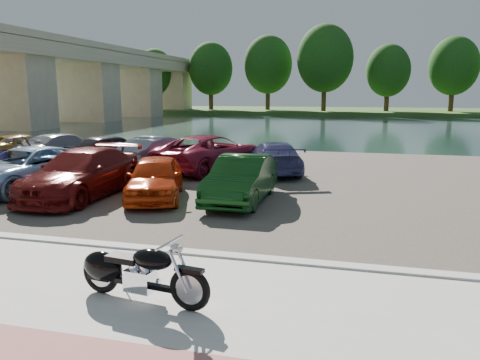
% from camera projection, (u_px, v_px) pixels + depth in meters
% --- Properties ---
extents(ground, '(200.00, 200.00, 0.00)m').
position_uv_depth(ground, '(191.00, 303.00, 7.51)').
color(ground, '#595447').
rests_on(ground, ground).
extents(promenade, '(60.00, 6.00, 0.10)m').
position_uv_depth(promenade, '(166.00, 331.00, 6.55)').
color(promenade, beige).
rests_on(promenade, ground).
extents(kerb, '(60.00, 0.30, 0.14)m').
position_uv_depth(kerb, '(226.00, 257.00, 9.40)').
color(kerb, beige).
rests_on(kerb, ground).
extents(parking_lot, '(60.00, 18.00, 0.04)m').
position_uv_depth(parking_lot, '(291.00, 180.00, 17.97)').
color(parking_lot, '#3F3A33').
rests_on(parking_lot, ground).
extents(river, '(120.00, 40.00, 0.00)m').
position_uv_depth(river, '(334.00, 127.00, 45.57)').
color(river, '#1A2F2D').
rests_on(river, ground).
extents(far_bank, '(120.00, 24.00, 0.60)m').
position_uv_depth(far_bank, '(345.00, 111.00, 75.97)').
color(far_bank, '#264619').
rests_on(far_bank, ground).
extents(bridge, '(7.00, 56.00, 8.55)m').
position_uv_depth(bridge, '(83.00, 72.00, 52.40)').
color(bridge, tan).
rests_on(bridge, ground).
extents(far_trees, '(70.25, 10.68, 12.52)m').
position_uv_depth(far_trees, '(377.00, 63.00, 67.67)').
color(far_trees, '#392B14').
rests_on(far_trees, far_bank).
extents(motorcycle, '(2.32, 0.78, 1.05)m').
position_uv_depth(motorcycle, '(132.00, 271.00, 7.36)').
color(motorcycle, black).
rests_on(motorcycle, promenade).
extents(car_2, '(3.31, 5.57, 1.45)m').
position_uv_depth(car_2, '(26.00, 169.00, 15.89)').
color(car_2, '#8BADCA').
rests_on(car_2, parking_lot).
extents(car_3, '(2.18, 5.22, 1.51)m').
position_uv_depth(car_3, '(82.00, 173.00, 14.88)').
color(car_3, '#580E0C').
rests_on(car_3, parking_lot).
extents(car_4, '(2.77, 4.25, 1.35)m').
position_uv_depth(car_4, '(155.00, 178.00, 14.59)').
color(car_4, '#C0340C').
rests_on(car_4, parking_lot).
extents(car_5, '(1.48, 4.23, 1.39)m').
position_uv_depth(car_5, '(241.00, 179.00, 14.23)').
color(car_5, '#103C13').
rests_on(car_5, parking_lot).
extents(car_6, '(3.55, 5.01, 1.27)m').
position_uv_depth(car_6, '(24.00, 147.00, 23.04)').
color(car_6, '#8D6020').
rests_on(car_6, parking_lot).
extents(car_7, '(2.75, 5.11, 1.41)m').
position_uv_depth(car_7, '(64.00, 148.00, 21.98)').
color(car_7, gray).
rests_on(car_7, parking_lot).
extents(car_8, '(3.13, 4.56, 1.44)m').
position_uv_depth(car_8, '(111.00, 149.00, 21.41)').
color(car_8, black).
rests_on(car_8, parking_lot).
extents(car_9, '(2.55, 4.43, 1.38)m').
position_uv_depth(car_9, '(159.00, 151.00, 20.91)').
color(car_9, slate).
rests_on(car_9, parking_lot).
extents(car_10, '(4.24, 6.06, 1.54)m').
position_uv_depth(car_10, '(210.00, 153.00, 19.86)').
color(car_10, maroon).
rests_on(car_10, parking_lot).
extents(car_11, '(3.32, 4.87, 1.31)m').
position_uv_depth(car_11, '(274.00, 157.00, 19.27)').
color(car_11, navy).
rests_on(car_11, parking_lot).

